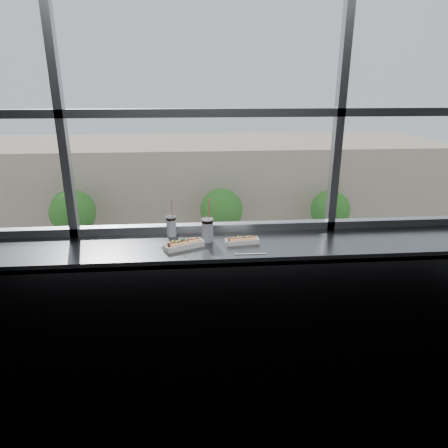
{
  "coord_description": "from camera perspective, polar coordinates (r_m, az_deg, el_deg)",
  "views": [
    {
      "loc": [
        -0.11,
        -1.45,
        2.18
      ],
      "look_at": [
        0.12,
        1.23,
        1.25
      ],
      "focal_mm": 32.0,
      "sensor_mm": 36.0,
      "label": 1
    }
  ],
  "objects": [
    {
      "name": "window_glass",
      "position": [
        2.98,
        -3.03,
        21.36
      ],
      "size": [
        6.0,
        0.0,
        6.0
      ],
      "primitive_type": "plane",
      "rotation": [
        1.57,
        0.0,
        0.0
      ],
      "color": "silver",
      "rests_on": "ground"
    },
    {
      "name": "car_near_e",
      "position": [
        25.7,
        25.29,
        -11.15
      ],
      "size": [
        3.21,
        6.2,
        1.98
      ],
      "primitive_type": "imported",
      "rotation": [
        0.0,
        0.0,
        1.7
      ],
      "color": "#3C1DAD",
      "rests_on": "street_asphalt"
    },
    {
      "name": "pedestrian_d",
      "position": [
        34.56,
        12.66,
        -1.79
      ],
      "size": [
        1.01,
        0.75,
        2.26
      ],
      "primitive_type": "imported",
      "color": "#66605B",
      "rests_on": "far_sidewalk"
    },
    {
      "name": "tree_left",
      "position": [
        33.67,
        -20.79,
        1.59
      ],
      "size": [
        3.6,
        3.6,
        5.62
      ],
      "color": "#47382B",
      "rests_on": "far_sidewalk"
    },
    {
      "name": "wrapper",
      "position": [
        2.86,
        -8.58,
        -3.1
      ],
      "size": [
        0.08,
        0.06,
        0.02
      ],
      "primitive_type": "ellipsoid",
      "color": "silver",
      "rests_on": "counter"
    },
    {
      "name": "far_sidewalk",
      "position": [
        33.63,
        -4.31,
        -4.07
      ],
      "size": [
        80.0,
        6.0,
        0.04
      ],
      "primitive_type": "cube",
      "color": "#B3A58D",
      "rests_on": "plaza_ground"
    },
    {
      "name": "soda_cup_left",
      "position": [
        3.05,
        -7.54,
        -0.15
      ],
      "size": [
        0.08,
        0.08,
        0.29
      ],
      "color": "white",
      "rests_on": "counter"
    },
    {
      "name": "hotdog_tray_left",
      "position": [
        2.82,
        -5.76,
        -2.89
      ],
      "size": [
        0.3,
        0.2,
        0.07
      ],
      "rotation": [
        0.0,
        0.0,
        0.44
      ],
      "color": "white",
      "rests_on": "counter"
    },
    {
      "name": "wall_back_lower",
      "position": [
        3.37,
        -2.5,
        -9.83
      ],
      "size": [
        6.0,
        0.0,
        6.0
      ],
      "primitive_type": "plane",
      "rotation": [
        1.57,
        0.0,
        0.0
      ],
      "color": "black",
      "rests_on": "ground"
    },
    {
      "name": "car_near_d",
      "position": [
        23.12,
        9.79,
        -12.75
      ],
      "size": [
        3.12,
        6.49,
        2.1
      ],
      "primitive_type": "imported",
      "rotation": [
        0.0,
        0.0,
        1.49
      ],
      "color": "white",
      "rests_on": "street_asphalt"
    },
    {
      "name": "counter",
      "position": [
        2.9,
        -2.41,
        -3.43
      ],
      "size": [
        6.0,
        0.55,
        0.06
      ],
      "primitive_type": "cube",
      "color": "#5C5D61",
      "rests_on": "ground"
    },
    {
      "name": "far_building",
      "position": [
        41.97,
        -4.63,
        6.32
      ],
      "size": [
        50.0,
        14.0,
        8.0
      ],
      "primitive_type": "cube",
      "color": "tan",
      "rests_on": "plaza_ground"
    },
    {
      "name": "car_far_b",
      "position": [
        29.54,
        -3.82,
        -5.19
      ],
      "size": [
        3.35,
        6.44,
        2.05
      ],
      "primitive_type": "imported",
      "rotation": [
        0.0,
        0.0,
        1.44
      ],
      "color": "#A00300",
      "rests_on": "street_asphalt"
    },
    {
      "name": "tree_right",
      "position": [
        34.43,
        14.91,
        1.98
      ],
      "size": [
        3.27,
        3.27,
        5.12
      ],
      "color": "#47382B",
      "rests_on": "far_sidewalk"
    },
    {
      "name": "street_asphalt",
      "position": [
        26.45,
        -4.06,
        -10.84
      ],
      "size": [
        80.0,
        10.0,
        0.06
      ],
      "primitive_type": "cube",
      "color": "black",
      "rests_on": "plaza_ground"
    },
    {
      "name": "pedestrian_a",
      "position": [
        33.55,
        -14.98,
        -2.69
      ],
      "size": [
        0.98,
        0.73,
        2.2
      ],
      "primitive_type": "imported",
      "rotation": [
        0.0,
        0.0,
        3.14
      ],
      "color": "#66605B",
      "rests_on": "far_sidewalk"
    },
    {
      "name": "pedestrian_c",
      "position": [
        32.6,
        2.47,
        -2.83
      ],
      "size": [
        0.9,
        0.68,
        2.03
      ],
      "primitive_type": "imported",
      "rotation": [
        0.0,
        0.0,
        3.14
      ],
      "color": "#66605B",
      "rests_on": "far_sidewalk"
    },
    {
      "name": "counter_fascia",
      "position": [
        2.92,
        -2.03,
        -14.83
      ],
      "size": [
        6.0,
        0.04,
        1.04
      ],
      "primitive_type": "cube",
      "color": "#5C5D61",
      "rests_on": "ground"
    },
    {
      "name": "car_far_a",
      "position": [
        30.88,
        -21.57,
        -5.36
      ],
      "size": [
        2.93,
        6.55,
        2.15
      ],
      "primitive_type": "imported",
      "rotation": [
        0.0,
        0.0,
        1.53
      ],
      "color": "black",
      "rests_on": "street_asphalt"
    },
    {
      "name": "pedestrian_b",
      "position": [
        33.19,
        -3.91,
        -2.46
      ],
      "size": [
        0.9,
        0.67,
        2.02
      ],
      "primitive_type": "imported",
      "rotation": [
        0.0,
        0.0,
        3.14
      ],
      "color": "#66605B",
      "rests_on": "far_sidewalk"
    },
    {
      "name": "hotdog_tray_right",
      "position": [
        2.89,
        2.59,
        -2.36
      ],
      "size": [
        0.25,
        0.11,
        0.06
      ],
      "rotation": [
        0.0,
        0.0,
        0.12
      ],
      "color": "white",
      "rests_on": "counter"
    },
    {
      "name": "loose_straw",
      "position": [
        2.72,
        3.82,
        -4.28
      ],
      "size": [
        0.21,
        0.02,
        0.01
      ],
      "primitive_type": "cylinder",
      "rotation": [
        0.0,
        1.57,
        -0.04
      ],
      "color": "white",
      "rests_on": "counter"
    },
    {
      "name": "plaza_ground",
      "position": [
        48.29,
        -4.56,
        3.12
      ],
      "size": [
        120.0,
        120.0,
        0.0
      ],
      "primitive_type": "plane",
      "color": "#B3A58D",
      "rests_on": "ground"
    },
    {
      "name": "window_mullions",
      "position": [
        2.96,
        -3.02,
        21.38
      ],
      "size": [
        6.0,
        0.08,
        2.4
      ],
      "primitive_type": null,
      "color": "gray",
      "rests_on": "ground"
    },
    {
      "name": "car_near_c",
      "position": [
        22.47,
        -6.63,
        -13.49
      ],
      "size": [
        2.89,
        6.61,
        2.18
      ],
      "primitive_type": "imported",
      "rotation": [
        0.0,
        0.0,
        1.6
      ],
      "color": "#67000D",
      "rests_on": "street_asphalt"
    },
    {
      "name": "tree_center",
      "position": [
        32.47,
        -0.36,
        2.03
      ],
      "size": [
        3.49,
        3.49,
        5.45
      ],
      "color": "#47382B",
      "rests_on": "far_sidewalk"
    },
    {
      "name": "soda_cup_right",
      "position": [
        2.91,
        -2.38,
        -0.7
      ],
      "size": [
        0.09,
        0.09,
        0.33
      ],
      "color": "white",
      "rests_on": "counter"
    }
  ]
}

